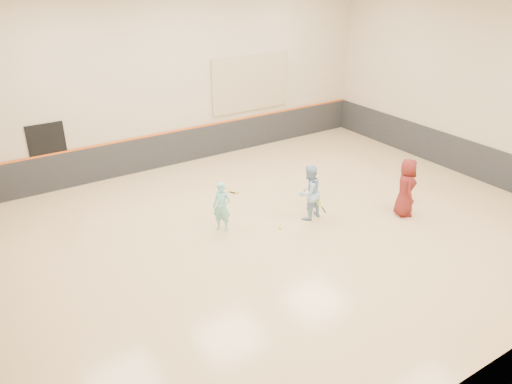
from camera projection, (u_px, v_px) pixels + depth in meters
room at (282, 204)px, 13.10m from camera, size 15.04×12.04×6.22m
wainscot_back at (184, 146)px, 17.72m from camera, size 14.90×0.04×1.20m
wainscot_right at (461, 156)px, 16.86m from camera, size 0.04×11.90×1.20m
accent_stripe at (183, 130)px, 17.45m from camera, size 14.90×0.03×0.06m
acoustic_panel at (251, 83)px, 18.27m from camera, size 3.20×0.08×2.00m
doorway at (50, 158)px, 15.31m from camera, size 1.10×0.05×2.20m
girl at (222, 207)px, 13.24m from camera, size 0.57×0.60×1.38m
instructor at (309, 192)px, 13.79m from camera, size 0.87×0.73×1.59m
young_man at (406, 187)px, 13.98m from camera, size 0.90×0.98×1.69m
held_racket at (318, 201)px, 13.84m from camera, size 0.41×0.41×0.57m
spare_racket at (225, 190)px, 15.74m from camera, size 0.71×0.71×0.06m
ball_under_racket at (280, 228)px, 13.52m from camera, size 0.07×0.07×0.07m
ball_in_hand at (416, 182)px, 13.79m from camera, size 0.07×0.07×0.07m
ball_beside_spare at (238, 192)px, 15.59m from camera, size 0.07×0.07×0.07m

